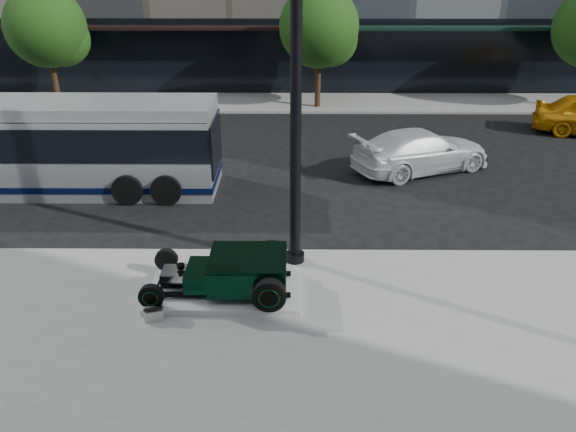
{
  "coord_description": "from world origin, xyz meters",
  "views": [
    {
      "loc": [
        -0.23,
        -14.83,
        7.13
      ],
      "look_at": [
        -0.34,
        -2.25,
        1.2
      ],
      "focal_mm": 35.0,
      "sensor_mm": 36.0,
      "label": 1
    }
  ],
  "objects_px": {
    "lamppost": "(296,105)",
    "white_sedan": "(421,151)",
    "hot_rod": "(238,271)",
    "transit_bus": "(30,145)"
  },
  "relations": [
    {
      "from": "hot_rod",
      "to": "lamppost",
      "type": "relative_size",
      "value": 0.38
    },
    {
      "from": "hot_rod",
      "to": "transit_bus",
      "type": "bearing_deg",
      "value": 138.21
    },
    {
      "from": "lamppost",
      "to": "white_sedan",
      "type": "xyz_separation_m",
      "value": [
        4.51,
        6.79,
        -3.32
      ]
    },
    {
      "from": "hot_rod",
      "to": "white_sedan",
      "type": "bearing_deg",
      "value": 55.15
    },
    {
      "from": "hot_rod",
      "to": "transit_bus",
      "type": "distance_m",
      "value": 9.8
    },
    {
      "from": "transit_bus",
      "to": "white_sedan",
      "type": "height_order",
      "value": "transit_bus"
    },
    {
      "from": "hot_rod",
      "to": "lamppost",
      "type": "distance_m",
      "value": 3.9
    },
    {
      "from": "lamppost",
      "to": "white_sedan",
      "type": "relative_size",
      "value": 1.67
    },
    {
      "from": "white_sedan",
      "to": "hot_rod",
      "type": "bearing_deg",
      "value": 121.07
    },
    {
      "from": "transit_bus",
      "to": "white_sedan",
      "type": "distance_m",
      "value": 13.21
    }
  ]
}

